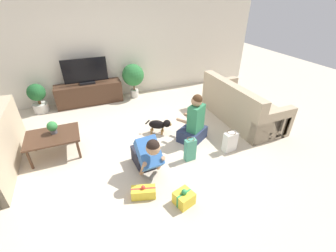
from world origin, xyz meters
name	(u,v)px	position (x,y,z in m)	size (l,w,h in m)	color
ground_plane	(139,148)	(0.00, 0.00, 0.00)	(16.00, 16.00, 0.00)	beige
wall_back	(107,47)	(0.00, 2.63, 1.30)	(8.40, 0.06, 2.60)	silver
sofa_right	(240,107)	(2.39, 0.22, 0.31)	(0.91, 1.95, 0.87)	tan
coffee_table	(53,138)	(-1.40, 0.38, 0.36)	(0.87, 0.64, 0.40)	#472D1E
tv_console	(90,93)	(-0.62, 2.34, 0.26)	(1.60, 0.43, 0.53)	#472D1E
tv	(86,73)	(-0.62, 2.34, 0.80)	(1.03, 0.20, 0.62)	black
potted_plant_back_left	(38,97)	(-1.77, 2.29, 0.38)	(0.40, 0.40, 0.69)	beige
potted_plant_back_right	(133,76)	(0.53, 2.29, 0.59)	(0.56, 0.56, 0.90)	beige
person_kneeling	(147,154)	(-0.03, -0.65, 0.34)	(0.37, 0.79, 0.77)	#23232D
person_sitting	(194,124)	(1.05, -0.13, 0.35)	(0.65, 0.62, 0.96)	#283351
dog	(160,125)	(0.53, 0.34, 0.20)	(0.48, 0.34, 0.32)	black
gift_box_a	(144,192)	(-0.25, -1.12, 0.08)	(0.37, 0.25, 0.20)	yellow
gift_box_b	(184,198)	(0.23, -1.45, 0.10)	(0.29, 0.29, 0.26)	yellow
gift_bag_a	(190,150)	(0.73, -0.64, 0.21)	(0.19, 0.13, 0.43)	#4CA384
gift_bag_b	(230,142)	(1.50, -0.68, 0.19)	(0.25, 0.17, 0.40)	white
tabletop_plant	(52,127)	(-1.37, 0.45, 0.52)	(0.17, 0.17, 0.22)	#4C4C51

